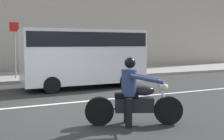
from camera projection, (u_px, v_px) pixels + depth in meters
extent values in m
plane|color=#2D2D2D|center=(66.00, 110.00, 7.55)|extent=(80.00, 80.00, 0.00)
cube|color=gray|center=(27.00, 76.00, 14.78)|extent=(40.00, 4.40, 0.14)
cube|color=silver|center=(51.00, 104.00, 8.28)|extent=(18.00, 0.14, 0.01)
cylinder|color=black|center=(168.00, 110.00, 6.21)|extent=(0.65, 0.36, 0.65)
cylinder|color=black|center=(99.00, 111.00, 6.15)|extent=(0.65, 0.36, 0.65)
cylinder|color=silver|center=(163.00, 96.00, 6.17)|extent=(0.34, 0.18, 0.74)
cube|color=black|center=(134.00, 105.00, 6.17)|extent=(0.91, 0.59, 0.32)
ellipsoid|color=black|center=(144.00, 91.00, 6.14)|extent=(0.54, 0.40, 0.22)
cube|color=black|center=(126.00, 95.00, 6.14)|extent=(0.57, 0.42, 0.10)
cylinder|color=silver|center=(161.00, 81.00, 6.14)|extent=(0.30, 0.66, 0.04)
sphere|color=silver|center=(164.00, 87.00, 6.16)|extent=(0.17, 0.17, 0.17)
cylinder|color=silver|center=(120.00, 108.00, 6.33)|extent=(0.67, 0.33, 0.07)
cylinder|color=black|center=(129.00, 113.00, 5.98)|extent=(0.20, 0.20, 0.66)
cylinder|color=black|center=(127.00, 109.00, 6.37)|extent=(0.20, 0.20, 0.66)
cylinder|color=navy|center=(129.00, 82.00, 6.11)|extent=(0.44, 0.44, 0.59)
cylinder|color=navy|center=(147.00, 79.00, 5.90)|extent=(0.72, 0.37, 0.24)
cylinder|color=navy|center=(144.00, 77.00, 6.34)|extent=(0.72, 0.37, 0.24)
sphere|color=tan|center=(130.00, 64.00, 6.07)|extent=(0.20, 0.20, 0.20)
sphere|color=black|center=(130.00, 63.00, 6.07)|extent=(0.25, 0.25, 0.25)
cube|color=silver|center=(84.00, 56.00, 11.37)|extent=(4.99, 1.90, 2.17)
cube|color=black|center=(84.00, 40.00, 11.31)|extent=(4.84, 1.93, 0.56)
cylinder|color=black|center=(117.00, 78.00, 12.11)|extent=(0.64, 1.96, 0.64)
cylinder|color=black|center=(47.00, 82.00, 10.83)|extent=(0.64, 1.96, 0.64)
cylinder|color=gray|center=(15.00, 50.00, 13.37)|extent=(0.08, 0.08, 2.76)
cube|color=red|center=(14.00, 27.00, 13.24)|extent=(0.44, 0.03, 0.44)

